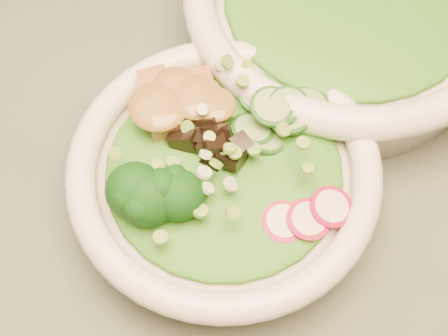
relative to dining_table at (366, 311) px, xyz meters
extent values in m
cube|color=#536150|center=(0.00, 0.00, 0.10)|extent=(1.20, 0.80, 0.03)
cylinder|color=silver|center=(-0.13, 0.09, 0.14)|extent=(0.23, 0.23, 0.05)
torus|color=silver|center=(-0.13, 0.09, 0.17)|extent=(0.25, 0.25, 0.02)
cylinder|color=silver|center=(0.01, 0.24, 0.14)|extent=(0.27, 0.27, 0.06)
ellipsoid|color=#296B16|center=(-0.13, 0.09, 0.17)|extent=(0.19, 0.19, 0.02)
ellipsoid|color=brown|center=(-0.16, 0.14, 0.19)|extent=(0.07, 0.05, 0.02)
camera|label=1|loc=(-0.16, -0.15, 0.61)|focal=50.00mm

